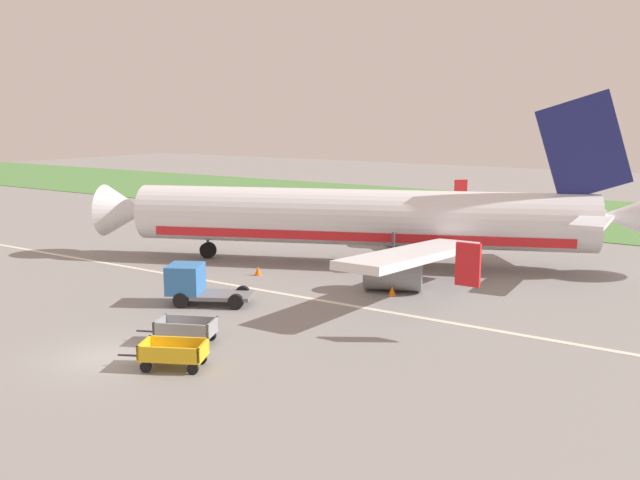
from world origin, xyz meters
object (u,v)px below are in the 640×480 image
(baggage_cart_second_in_row, at_px, (186,330))
(traffic_cone_near_plane, at_px, (392,291))
(airplane, at_px, (374,219))
(traffic_cone_mid_apron, at_px, (258,271))
(service_truck_beside_carts, at_px, (194,283))
(baggage_cart_nearest, at_px, (173,353))

(baggage_cart_second_in_row, height_order, traffic_cone_near_plane, baggage_cart_second_in_row)
(airplane, relative_size, traffic_cone_mid_apron, 62.61)
(baggage_cart_second_in_row, xyz_separation_m, traffic_cone_near_plane, (3.84, 12.06, -0.31))
(service_truck_beside_carts, bearing_deg, baggage_cart_nearest, -51.78)
(traffic_cone_near_plane, bearing_deg, traffic_cone_mid_apron, -179.15)
(service_truck_beside_carts, distance_m, traffic_cone_mid_apron, 7.14)
(airplane, height_order, baggage_cart_second_in_row, airplane)
(traffic_cone_near_plane, bearing_deg, baggage_cart_nearest, -98.37)
(baggage_cart_second_in_row, xyz_separation_m, service_truck_beside_carts, (-4.12, 4.94, 0.50))
(baggage_cart_nearest, bearing_deg, airplane, 97.05)
(baggage_cart_second_in_row, distance_m, traffic_cone_near_plane, 12.66)
(service_truck_beside_carts, bearing_deg, traffic_cone_mid_apron, 100.34)
(service_truck_beside_carts, distance_m, traffic_cone_near_plane, 10.71)
(airplane, relative_size, baggage_cart_second_in_row, 10.13)
(baggage_cart_second_in_row, bearing_deg, service_truck_beside_carts, 129.84)
(airplane, distance_m, baggage_cart_nearest, 21.33)
(service_truck_beside_carts, bearing_deg, traffic_cone_near_plane, 41.76)
(airplane, bearing_deg, service_truck_beside_carts, -103.34)
(baggage_cart_nearest, bearing_deg, service_truck_beside_carts, 128.22)
(baggage_cart_nearest, xyz_separation_m, traffic_cone_mid_apron, (-7.10, 14.38, -0.31))
(service_truck_beside_carts, height_order, traffic_cone_mid_apron, service_truck_beside_carts)
(baggage_cart_second_in_row, distance_m, service_truck_beside_carts, 6.46)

